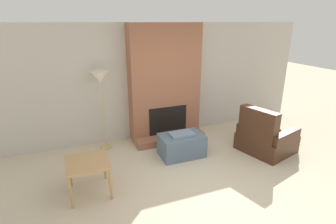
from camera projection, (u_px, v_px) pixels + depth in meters
The scene contains 7 objects.
ground_plane at pixel (218, 193), 4.21m from camera, with size 24.00×24.00×0.00m, color beige.
wall_back at pixel (161, 81), 6.11m from camera, with size 7.51×0.06×2.60m, color #BCB7AD.
fireplace at pixel (165, 86), 5.90m from camera, with size 1.61×0.75×2.60m.
ottoman at pixel (182, 145), 5.33m from camera, with size 0.88×0.56×0.50m.
armchair at pixel (264, 139), 5.48m from camera, with size 1.17×1.18×1.00m.
side_table at pixel (88, 165), 4.08m from camera, with size 0.66×0.67×0.57m.
floor_lamp_left at pixel (101, 81), 5.27m from camera, with size 0.38×0.38×1.68m.
Camera 1 is at (-2.04, -3.01, 2.63)m, focal length 28.00 mm.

